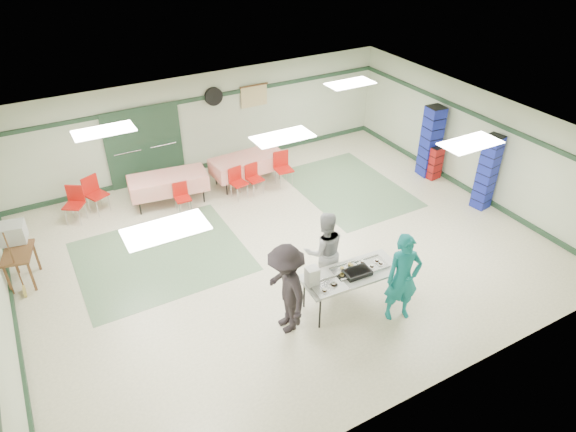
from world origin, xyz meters
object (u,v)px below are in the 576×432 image
chair_d (182,195)px  office_printer (12,233)px  broom (14,262)px  volunteer_dark (286,289)px  chair_loose_a (94,191)px  chair_loose_b (75,200)px  serving_table (351,275)px  volunteer_teal (403,278)px  chair_a (253,176)px  printer_table (19,257)px  crate_stack_blue_b (487,173)px  dining_table_b (168,182)px  dining_table_a (248,163)px  chair_c (282,165)px  crate_stack_blue_a (431,142)px  crate_stack_red (434,162)px  volunteer_grey (324,251)px  chair_b (237,179)px

chair_d → office_printer: bearing=-168.7°
chair_d → broom: (-3.78, -1.35, 0.30)m
volunteer_dark → chair_loose_a: volunteer_dark is taller
chair_loose_b → chair_loose_a: bearing=56.9°
serving_table → volunteer_teal: size_ratio=1.08×
chair_a → printer_table: bearing=-176.9°
broom → serving_table: bearing=-31.8°
chair_a → crate_stack_blue_b: (4.65, -3.43, 0.48)m
dining_table_b → broom: broom is taller
volunteer_teal → volunteer_dark: bearing=176.6°
serving_table → broom: size_ratio=1.31×
dining_table_a → chair_loose_a: chair_loose_a is taller
office_printer → chair_c: bearing=15.8°
chair_loose_b → crate_stack_blue_a: 9.24m
serving_table → chair_d: size_ratio=2.50×
chair_c → volunteer_dark: bearing=-113.7°
broom → dining_table_a: bearing=18.5°
chair_loose_b → crate_stack_red: size_ratio=0.96×
volunteer_grey → dining_table_b: bearing=-54.5°
office_printer → chair_loose_b: bearing=56.9°
chair_b → chair_c: size_ratio=0.87×
crate_stack_blue_a → printer_table: bearing=177.6°
crate_stack_blue_a → office_printer: (-10.30, 0.87, -0.05)m
chair_loose_a → crate_stack_blue_a: crate_stack_blue_a is taller
volunteer_teal → dining_table_b: (-2.43, 6.05, -0.33)m
chair_loose_b → crate_stack_red: crate_stack_red is taller
serving_table → crate_stack_blue_a: bearing=37.2°
chair_c → broom: 6.74m
volunteer_dark → chair_loose_a: size_ratio=1.94×
chair_a → chair_loose_b: bearing=161.8°
volunteer_teal → dining_table_a: (-0.23, 6.05, -0.33)m
dining_table_b → broom: 4.13m
chair_loose_a → chair_d: bearing=-55.2°
volunteer_teal → volunteer_dark: volunteer_dark is taller
printer_table → office_printer: (0.00, 0.44, 0.31)m
office_printer → crate_stack_red: bearing=4.6°
printer_table → crate_stack_blue_b: bearing=0.6°
volunteer_grey → chair_loose_a: size_ratio=1.81×
serving_table → broom: 6.44m
volunteer_dark → chair_b: (1.17, 4.72, -0.41)m
dining_table_b → broom: bearing=-144.8°
chair_a → office_printer: size_ratio=1.62×
serving_table → broom: broom is taller
volunteer_teal → broom: (-6.07, 4.12, -0.13)m
chair_loose_a → crate_stack_red: size_ratio=0.99×
chair_c → broom: broom is taller
chair_c → printer_table: bearing=-166.9°
chair_loose_a → broom: 3.10m
dining_table_a → dining_table_b: size_ratio=0.99×
dining_table_b → chair_loose_b: (-2.20, 0.27, -0.02)m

